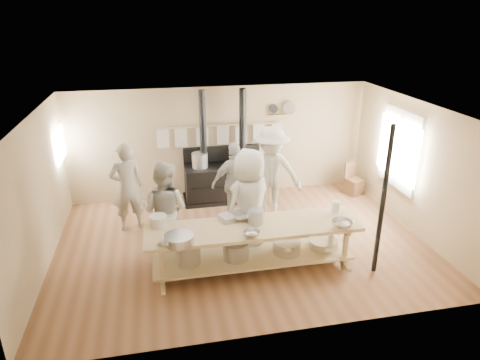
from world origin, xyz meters
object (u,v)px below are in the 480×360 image
(stove, at_px, (224,179))
(cook_by_window, at_px, (271,174))
(prep_table, at_px, (253,243))
(cook_center, at_px, (249,203))
(cook_left, at_px, (165,211))
(cook_right, at_px, (235,183))
(chair, at_px, (354,185))
(roasting_pan, at_px, (232,216))
(cook_far_left, at_px, (127,187))

(stove, xyz_separation_m, cook_by_window, (0.83, -1.12, 0.49))
(prep_table, distance_m, cook_center, 0.74)
(cook_left, relative_size, cook_center, 0.90)
(cook_right, xyz_separation_m, chair, (3.08, 0.82, -0.63))
(stove, height_order, cook_by_window, stove)
(chair, xyz_separation_m, roasting_pan, (-3.45, -2.38, 0.67))
(stove, relative_size, cook_right, 1.51)
(cook_by_window, bearing_deg, cook_far_left, -168.58)
(stove, height_order, cook_left, stove)
(prep_table, bearing_deg, stove, 89.96)
(prep_table, distance_m, roasting_pan, 0.58)
(cook_far_left, height_order, cook_right, cook_far_left)
(prep_table, height_order, cook_far_left, cook_far_left)
(cook_far_left, bearing_deg, prep_table, 123.91)
(cook_left, xyz_separation_m, roasting_pan, (1.12, -0.44, -0.01))
(prep_table, xyz_separation_m, chair, (3.15, 2.70, -0.29))
(cook_left, relative_size, cook_by_window, 0.90)
(cook_center, bearing_deg, stove, -114.41)
(cook_right, xyz_separation_m, cook_by_window, (0.76, 0.02, 0.14))
(cook_far_left, relative_size, roasting_pan, 4.34)
(cook_far_left, bearing_deg, cook_right, 164.59)
(stove, height_order, cook_center, stove)
(cook_by_window, distance_m, chair, 2.58)
(cook_center, xyz_separation_m, cook_by_window, (0.76, 1.34, 0.00))
(stove, distance_m, cook_right, 1.19)
(cook_left, distance_m, cook_center, 1.50)
(cook_left, height_order, cook_right, cook_left)
(cook_by_window, bearing_deg, cook_center, -106.65)
(cook_by_window, height_order, chair, cook_by_window)
(cook_by_window, bearing_deg, chair, 31.94)
(roasting_pan, bearing_deg, cook_right, 76.87)
(cook_by_window, bearing_deg, cook_left, -140.34)
(cook_center, bearing_deg, cook_right, -115.97)
(cook_far_left, bearing_deg, cook_center, 133.97)
(stove, distance_m, chair, 3.18)
(cook_right, bearing_deg, cook_far_left, -7.44)
(prep_table, height_order, chair, prep_table)
(chair, bearing_deg, stove, 152.82)
(prep_table, relative_size, chair, 4.60)
(cook_left, height_order, chair, cook_left)
(cook_far_left, distance_m, cook_center, 2.60)
(cook_left, distance_m, chair, 5.01)
(cook_right, distance_m, cook_by_window, 0.77)
(stove, bearing_deg, cook_left, -122.27)
(roasting_pan, bearing_deg, chair, 34.59)
(prep_table, relative_size, cook_by_window, 1.79)
(cook_center, bearing_deg, cook_left, -33.89)
(cook_left, distance_m, cook_right, 1.86)
(cook_far_left, xyz_separation_m, cook_by_window, (2.94, -0.08, 0.09))
(cook_left, xyz_separation_m, cook_by_window, (2.25, 1.13, 0.10))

